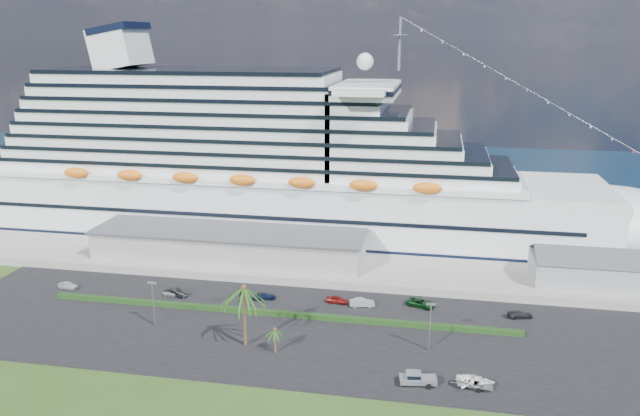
% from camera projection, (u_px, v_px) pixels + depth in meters
% --- Properties ---
extents(ground, '(420.00, 420.00, 0.00)m').
position_uv_depth(ground, '(299.00, 363.00, 98.11)').
color(ground, '#304517').
rests_on(ground, ground).
extents(asphalt_lot, '(140.00, 38.00, 0.12)m').
position_uv_depth(asphalt_lot, '(313.00, 332.00, 108.51)').
color(asphalt_lot, black).
rests_on(asphalt_lot, ground).
extents(wharf, '(240.00, 20.00, 1.80)m').
position_uv_depth(wharf, '(339.00, 268.00, 135.75)').
color(wharf, gray).
rests_on(wharf, ground).
extents(water, '(420.00, 160.00, 0.02)m').
position_uv_depth(water, '(379.00, 181.00, 221.22)').
color(water, '#0B1E31').
rests_on(water, ground).
extents(cruise_ship, '(191.00, 38.00, 54.00)m').
position_uv_depth(cruise_ship, '(271.00, 171.00, 158.15)').
color(cruise_ship, silver).
rests_on(cruise_ship, ground).
extents(terminal_building, '(61.00, 15.00, 6.30)m').
position_uv_depth(terminal_building, '(229.00, 244.00, 139.15)').
color(terminal_building, gray).
rests_on(terminal_building, wharf).
extents(port_shed, '(24.00, 12.31, 7.37)m').
position_uv_depth(port_shed, '(594.00, 269.00, 125.47)').
color(port_shed, gray).
rests_on(port_shed, wharf).
extents(hedge, '(88.00, 1.10, 0.90)m').
position_uv_depth(hedge, '(276.00, 313.00, 114.55)').
color(hedge, black).
rests_on(hedge, asphalt_lot).
extents(lamp_post_left, '(1.60, 0.35, 8.27)m').
position_uv_depth(lamp_post_left, '(153.00, 298.00, 109.30)').
color(lamp_post_left, gray).
rests_on(lamp_post_left, asphalt_lot).
extents(lamp_post_right, '(1.60, 0.35, 8.27)m').
position_uv_depth(lamp_post_right, '(430.00, 321.00, 100.67)').
color(lamp_post_right, gray).
rests_on(lamp_post_right, asphalt_lot).
extents(palm_tall, '(8.82, 8.82, 11.13)m').
position_uv_depth(palm_tall, '(244.00, 295.00, 101.25)').
color(palm_tall, '#47301E').
rests_on(palm_tall, ground).
extents(palm_short, '(3.53, 3.53, 4.56)m').
position_uv_depth(palm_short, '(275.00, 333.00, 100.31)').
color(palm_short, '#47301E').
rests_on(palm_short, ground).
extents(parked_car_0, '(4.32, 2.13, 1.41)m').
position_uv_depth(parked_car_0, '(68.00, 285.00, 126.71)').
color(parked_car_0, silver).
rests_on(parked_car_0, asphalt_lot).
extents(parked_car_1, '(4.92, 2.68, 1.54)m').
position_uv_depth(parked_car_1, '(176.00, 293.00, 122.98)').
color(parked_car_1, black).
rests_on(parked_car_1, asphalt_lot).
extents(parked_car_2, '(4.49, 2.23, 1.22)m').
position_uv_depth(parked_car_2, '(174.00, 293.00, 123.15)').
color(parked_car_2, gray).
rests_on(parked_car_2, asphalt_lot).
extents(parked_car_3, '(4.82, 3.03, 1.30)m').
position_uv_depth(parked_car_3, '(264.00, 296.00, 121.59)').
color(parked_car_3, '#101B3B').
rests_on(parked_car_3, asphalt_lot).
extents(parked_car_4, '(4.34, 2.06, 1.43)m').
position_uv_depth(parked_car_4, '(337.00, 300.00, 119.82)').
color(parked_car_4, maroon).
rests_on(parked_car_4, asphalt_lot).
extents(parked_car_5, '(4.96, 2.54, 1.56)m').
position_uv_depth(parked_car_5, '(362.00, 303.00, 118.31)').
color(parked_car_5, '#AAADB1').
rests_on(parked_car_5, asphalt_lot).
extents(parked_car_6, '(5.90, 4.10, 1.50)m').
position_uv_depth(parked_car_6, '(421.00, 303.00, 118.23)').
color(parked_car_6, black).
rests_on(parked_car_6, asphalt_lot).
extents(parked_car_7, '(4.95, 3.01, 1.34)m').
position_uv_depth(parked_car_7, '(520.00, 314.00, 113.57)').
color(parked_car_7, black).
rests_on(parked_car_7, asphalt_lot).
extents(pickup_truck, '(5.70, 2.76, 1.93)m').
position_uv_depth(pickup_truck, '(417.00, 378.00, 91.62)').
color(pickup_truck, black).
rests_on(pickup_truck, asphalt_lot).
extents(boat_trailer, '(6.47, 4.36, 1.84)m').
position_uv_depth(boat_trailer, '(475.00, 381.00, 90.55)').
color(boat_trailer, gray).
rests_on(boat_trailer, asphalt_lot).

